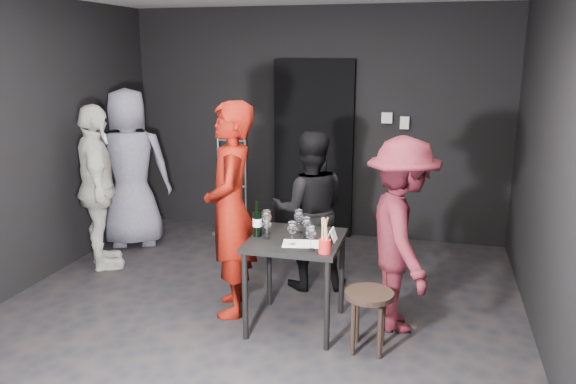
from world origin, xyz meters
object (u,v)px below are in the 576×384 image
(hand_truck, at_px, (232,215))
(wine_bottle, at_px, (257,222))
(tasting_table, at_px, (296,250))
(bystander_grey, at_px, (129,153))
(bystander_cream, at_px, (97,178))
(breadstick_cup, at_px, (325,236))
(woman_black, at_px, (309,211))
(stool, at_px, (369,303))
(server_red, at_px, (230,189))
(man_maroon, at_px, (401,231))

(hand_truck, bearing_deg, wine_bottle, -63.29)
(wine_bottle, bearing_deg, hand_truck, 115.54)
(tasting_table, height_order, wine_bottle, wine_bottle)
(tasting_table, xyz_separation_m, bystander_grey, (-2.30, 1.46, 0.43))
(bystander_cream, height_order, bystander_grey, bystander_grey)
(breadstick_cup, bearing_deg, bystander_cream, 158.32)
(tasting_table, xyz_separation_m, woman_black, (-0.08, 0.82, 0.09))
(stool, height_order, breadstick_cup, breadstick_cup)
(bystander_cream, relative_size, wine_bottle, 6.43)
(bystander_cream, xyz_separation_m, bystander_grey, (-0.05, 0.72, 0.13))
(stool, relative_size, server_red, 0.22)
(server_red, relative_size, breadstick_cup, 7.60)
(man_maroon, relative_size, breadstick_cup, 5.68)
(woman_black, height_order, man_maroon, man_maroon)
(tasting_table, distance_m, man_maroon, 0.84)
(server_red, distance_m, bystander_cream, 1.77)
(tasting_table, bearing_deg, man_maroon, 14.35)
(breadstick_cup, bearing_deg, tasting_table, 136.49)
(wine_bottle, relative_size, breadstick_cup, 1.04)
(tasting_table, xyz_separation_m, server_red, (-0.59, 0.13, 0.43))
(tasting_table, bearing_deg, server_red, 167.30)
(tasting_table, height_order, breadstick_cup, breadstick_cup)
(man_maroon, relative_size, bystander_grey, 0.75)
(hand_truck, xyz_separation_m, bystander_grey, (-0.93, -0.73, 0.87))
(man_maroon, bearing_deg, bystander_cream, 61.29)
(stool, distance_m, bystander_cream, 3.09)
(man_maroon, bearing_deg, breadstick_cup, 113.75)
(stool, bearing_deg, server_red, 162.57)
(bystander_grey, bearing_deg, tasting_table, 124.42)
(bystander_grey, bearing_deg, bystander_cream, 70.61)
(server_red, bearing_deg, man_maroon, 74.33)
(stool, height_order, wine_bottle, wine_bottle)
(bystander_cream, bearing_deg, tasting_table, -145.40)
(tasting_table, height_order, stool, tasting_table)
(hand_truck, height_order, bystander_cream, bystander_cream)
(stool, relative_size, bystander_cream, 0.25)
(woman_black, height_order, wine_bottle, woman_black)
(hand_truck, distance_m, server_red, 2.36)
(hand_truck, height_order, man_maroon, man_maroon)
(hand_truck, height_order, stool, hand_truck)
(tasting_table, relative_size, wine_bottle, 2.55)
(server_red, xyz_separation_m, bystander_cream, (-1.66, 0.61, -0.13))
(server_red, bearing_deg, bystander_grey, -146.48)
(woman_black, relative_size, bystander_grey, 0.68)
(stool, bearing_deg, wine_bottle, 166.74)
(man_maroon, bearing_deg, server_red, 74.12)
(wine_bottle, bearing_deg, woman_black, 74.72)
(server_red, bearing_deg, tasting_table, 58.71)
(bystander_grey, xyz_separation_m, wine_bottle, (1.99, -1.49, -0.22))
(tasting_table, relative_size, server_red, 0.35)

